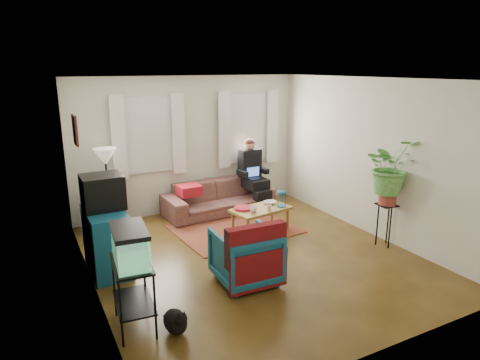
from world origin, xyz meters
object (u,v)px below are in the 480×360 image
dresser (106,240)px  armchair (246,254)px  plant_stand (385,225)px  side_table (109,209)px  aquarium_stand (134,296)px  coffee_table (261,220)px  sofa (219,192)px

dresser → armchair: (1.55, -1.18, -0.04)m
plant_stand → side_table: bearing=143.7°
armchair → aquarium_stand: bearing=15.0°
coffee_table → plant_stand: size_ratio=1.46×
armchair → dresser: bearing=-35.2°
dresser → coffee_table: 2.65m
side_table → plant_stand: bearing=-36.3°
side_table → aquarium_stand: (-0.35, -3.10, 0.00)m
dresser → coffee_table: dresser is taller
plant_stand → aquarium_stand: bearing=-174.8°
dresser → plant_stand: bearing=-17.1°
dresser → plant_stand: 4.22m
sofa → dresser: dresser is taller
side_table → aquarium_stand: bearing=-96.4°
sofa → dresser: 2.80m
side_table → coffee_table: (2.28, -1.29, -0.17)m
dresser → armchair: size_ratio=1.23×
armchair → side_table: bearing=-64.1°
dresser → aquarium_stand: 1.54m
sofa → aquarium_stand: bearing=-131.3°
aquarium_stand → dresser: bearing=95.1°
sofa → side_table: size_ratio=2.79×
armchair → sofa: bearing=-105.4°
sofa → coffee_table: (0.24, -1.20, -0.21)m
armchair → plant_stand: (2.51, 0.02, -0.05)m
sofa → plant_stand: (1.67, -2.64, -0.07)m
armchair → plant_stand: bearing=-177.6°
sofa → plant_stand: bearing=-60.5°
side_table → armchair: armchair is taller
dresser → plant_stand: dresser is taller
sofa → side_table: bearing=174.7°
armchair → coffee_table: 1.82m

